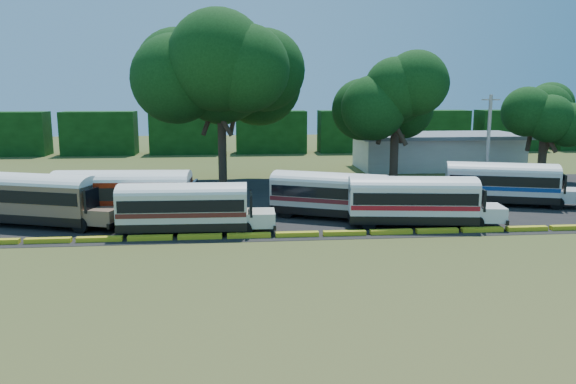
{
  "coord_description": "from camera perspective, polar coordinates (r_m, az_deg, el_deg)",
  "views": [
    {
      "loc": [
        -5.33,
        -32.69,
        9.07
      ],
      "look_at": [
        -1.59,
        6.0,
        1.92
      ],
      "focal_mm": 35.0,
      "sensor_mm": 36.0,
      "label": 1
    }
  ],
  "objects": [
    {
      "name": "bus_beige",
      "position": [
        41.02,
        -24.15,
        -0.39
      ],
      "size": [
        11.02,
        6.03,
        3.54
      ],
      "rotation": [
        0.0,
        0.0,
        -0.34
      ],
      "color": "black",
      "rests_on": "ground"
    },
    {
      "name": "treeline_backdrop",
      "position": [
        81.09,
        -1.75,
        6.12
      ],
      "size": [
        130.0,
        4.0,
        6.0
      ],
      "color": "black",
      "rests_on": "ground"
    },
    {
      "name": "bus_cream_east",
      "position": [
        39.77,
        4.51,
        -0.07
      ],
      "size": [
        10.11,
        6.24,
        3.28
      ],
      "rotation": [
        0.0,
        0.0,
        -0.41
      ],
      "color": "black",
      "rests_on": "ground"
    },
    {
      "name": "terminal_building",
      "position": [
        67.26,
        14.85,
        4.07
      ],
      "size": [
        19.0,
        9.0,
        4.0
      ],
      "color": "beige",
      "rests_on": "ground"
    },
    {
      "name": "tree_west",
      "position": [
        53.1,
        -6.86,
        12.18
      ],
      "size": [
        13.26,
        13.26,
        15.65
      ],
      "color": "#38251C",
      "rests_on": "ground"
    },
    {
      "name": "utility_pole",
      "position": [
        51.33,
        19.66,
        4.62
      ],
      "size": [
        1.6,
        0.3,
        8.61
      ],
      "color": "gray",
      "rests_on": "ground"
    },
    {
      "name": "tree_center",
      "position": [
        54.83,
        10.93,
        9.83
      ],
      "size": [
        8.23,
        8.23,
        11.77
      ],
      "color": "#38251C",
      "rests_on": "ground"
    },
    {
      "name": "bus_white_red",
      "position": [
        38.23,
        12.81,
        -0.64
      ],
      "size": [
        10.52,
        3.85,
        3.38
      ],
      "rotation": [
        0.0,
        0.0,
        -0.13
      ],
      "color": "black",
      "rests_on": "ground"
    },
    {
      "name": "bus_cream_west",
      "position": [
        36.02,
        -10.25,
        -1.33
      ],
      "size": [
        9.95,
        2.73,
        3.25
      ],
      "rotation": [
        0.0,
        0.0,
        -0.03
      ],
      "color": "black",
      "rests_on": "ground"
    },
    {
      "name": "curb",
      "position": [
        35.25,
        3.36,
        -4.26
      ],
      "size": [
        53.7,
        0.45,
        0.3
      ],
      "color": "gold",
      "rests_on": "ground"
    },
    {
      "name": "bus_red",
      "position": [
        39.58,
        -16.06,
        -0.13
      ],
      "size": [
        11.33,
        3.53,
        3.67
      ],
      "rotation": [
        0.0,
        0.0,
        -0.07
      ],
      "color": "black",
      "rests_on": "ground"
    },
    {
      "name": "asphalt_strip",
      "position": [
        46.03,
        2.49,
        -0.94
      ],
      "size": [
        64.0,
        24.0,
        0.02
      ],
      "primitive_type": "cube",
      "color": "black",
      "rests_on": "ground"
    },
    {
      "name": "ground",
      "position": [
        34.34,
        3.62,
        -4.92
      ],
      "size": [
        160.0,
        160.0,
        0.0
      ],
      "primitive_type": "plane",
      "color": "#364E1A",
      "rests_on": "ground"
    },
    {
      "name": "tree_east",
      "position": [
        60.56,
        24.74,
        7.5
      ],
      "size": [
        6.63,
        6.63,
        9.5
      ],
      "color": "#38251C",
      "rests_on": "ground"
    },
    {
      "name": "bus_white_blue",
      "position": [
        47.4,
        21.07,
        1.02
      ],
      "size": [
        10.53,
        5.53,
        3.37
      ],
      "rotation": [
        0.0,
        0.0,
        -0.31
      ],
      "color": "black",
      "rests_on": "ground"
    }
  ]
}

